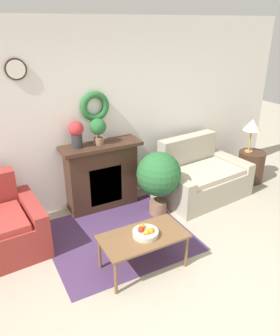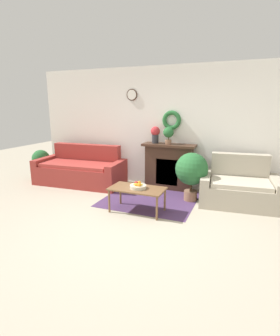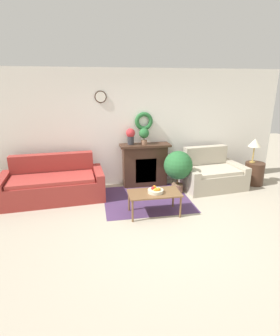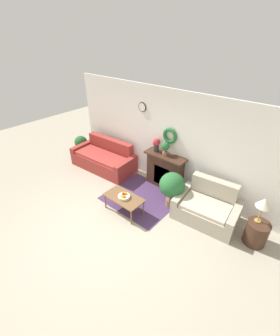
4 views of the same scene
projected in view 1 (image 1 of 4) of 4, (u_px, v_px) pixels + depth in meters
name	position (u px, v px, depth m)	size (l,w,h in m)	color
ground_plane	(186.00, 306.00, 3.29)	(16.00, 16.00, 0.00)	#ADA38E
floor_rug	(119.00, 236.00, 4.36)	(1.80, 1.62, 0.01)	#4C335B
wall_back	(92.00, 117.00, 4.69)	(6.80, 0.16, 2.70)	white
fireplace	(102.00, 175.00, 4.88)	(1.17, 0.41, 1.02)	#42281C
loveseat_right	(199.00, 177.00, 5.30)	(1.52, 1.09, 0.92)	#B2A893
coffee_table	(143.00, 239.00, 3.65)	(0.97, 0.52, 0.44)	brown
fruit_bowl	(145.00, 232.00, 3.62)	(0.29, 0.29, 0.12)	beige
side_table_by_loveseat	(251.00, 166.00, 5.79)	(0.46, 0.46, 0.54)	#42281C
table_lamp	(252.00, 126.00, 5.49)	(0.30, 0.30, 0.59)	#B28E42
vase_on_mantel_left	(76.00, 132.00, 4.45)	(0.21, 0.21, 0.37)	#2D2D33
potted_plant_on_mantel	(98.00, 128.00, 4.56)	(0.23, 0.23, 0.37)	#8E664C
potted_plant_floor_by_loveseat	(159.00, 176.00, 4.63)	(0.63, 0.63, 0.96)	#8E664C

